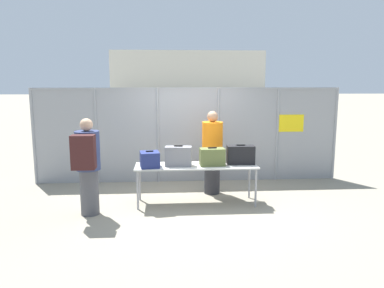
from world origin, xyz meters
The scene contains 11 objects.
ground_plane centered at (0.00, 0.00, 0.00)m, with size 120.00×120.00×0.00m, color gray.
fence_section centered at (0.02, 1.65, 1.13)m, with size 6.99×0.07×2.16m.
inspection_table centered at (0.05, 0.01, 0.69)m, with size 2.28×0.67×0.75m.
suitcase_navy centered at (-0.81, -0.08, 0.89)m, with size 0.39×0.40×0.31m.
suitcase_grey centered at (-0.28, -0.02, 0.93)m, with size 0.51×0.27×0.39m.
suitcase_olive centered at (0.35, -0.03, 0.91)m, with size 0.47×0.28×0.35m.
suitcase_black centered at (0.91, 0.06, 0.92)m, with size 0.52×0.26×0.38m.
traveler_hooded centered at (-1.85, -0.50, 0.93)m, with size 0.42×0.65×1.69m.
security_worker_near centered at (0.44, 0.67, 0.88)m, with size 0.42×0.42×1.71m.
utility_trailer centered at (1.87, 3.99, 0.40)m, with size 4.56×2.11×0.68m.
distant_hangar centered at (1.91, 38.08, 2.77)m, with size 16.72×8.55×5.54m.
Camera 1 is at (-0.49, -6.82, 2.31)m, focal length 35.00 mm.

